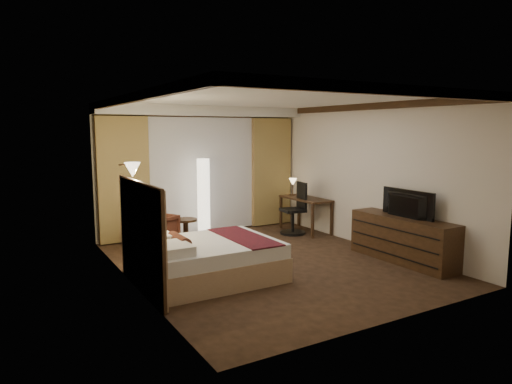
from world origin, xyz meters
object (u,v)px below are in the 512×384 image
bed (209,260)px  side_table (186,231)px  armchair (152,231)px  dresser (403,239)px  desk (305,215)px  television (403,199)px  office_chair (293,208)px  floor_lamp (204,198)px

bed → side_table: (0.51, 2.20, -0.04)m
armchair → dresser: size_ratio=0.38×
side_table → desk: desk is taller
dresser → armchair: bearing=140.8°
side_table → television: television is taller
armchair → side_table: size_ratio=1.51×
side_table → television: size_ratio=0.45×
bed → office_chair: size_ratio=1.76×
side_table → dresser: dresser is taller
side_table → desk: (2.65, -0.32, 0.13)m
office_chair → television: 2.71m
bed → dresser: dresser is taller
floor_lamp → office_chair: size_ratio=1.47×
floor_lamp → dresser: bearing=-56.9°
dresser → desk: bearing=91.1°
office_chair → television: television is taller
side_table → dresser: bearing=-48.0°
bed → office_chair: (2.79, 1.83, 0.27)m
office_chair → dresser: (0.42, -2.63, -0.18)m
armchair → bed: bearing=-20.0°
office_chair → dresser: size_ratio=0.57×
office_chair → dresser: office_chair is taller
television → bed: bearing=77.4°
side_table → television: bearing=-48.4°
floor_lamp → television: floor_lamp is taller
television → desk: bearing=2.1°
dresser → side_table: bearing=132.0°
office_chair → floor_lamp: bearing=167.9°
bed → floor_lamp: size_ratio=1.19×
floor_lamp → television: (2.14, -3.33, 0.25)m
armchair → desk: 3.39m
armchair → office_chair: bearing=60.2°
side_table → bed: bearing=-103.0°
bed → desk: size_ratio=1.54×
bed → side_table: 2.26m
desk → dresser: (0.05, -2.68, 0.01)m
side_table → floor_lamp: bearing=31.7°
floor_lamp → bed: bearing=-112.3°
armchair → television: 4.47m
floor_lamp → dresser: floor_lamp is taller
side_table → desk: 2.67m
office_chair → bed: bearing=-137.1°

